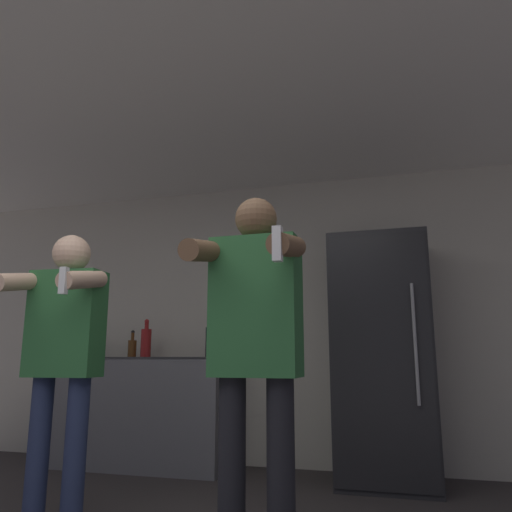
% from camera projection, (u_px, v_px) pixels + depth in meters
% --- Properties ---
extents(wall_back, '(7.00, 0.06, 2.55)m').
position_uv_depth(wall_back, '(261.00, 320.00, 4.61)').
color(wall_back, beige).
rests_on(wall_back, ground_plane).
extents(ceiling_slab, '(7.00, 3.75, 0.05)m').
position_uv_depth(ceiling_slab, '(196.00, 106.00, 3.33)').
color(ceiling_slab, silver).
rests_on(ceiling_slab, wall_back).
extents(refrigerator, '(0.74, 0.75, 1.87)m').
position_uv_depth(refrigerator, '(383.00, 357.00, 3.88)').
color(refrigerator, '#262628').
rests_on(refrigerator, ground_plane).
extents(counter, '(1.70, 0.63, 0.94)m').
position_uv_depth(counter, '(139.00, 411.00, 4.42)').
color(counter, slate).
rests_on(counter, ground_plane).
extents(bottle_brown_liquor, '(0.07, 0.07, 0.35)m').
position_uv_depth(bottle_brown_liquor, '(210.00, 341.00, 4.37)').
color(bottle_brown_liquor, black).
rests_on(bottle_brown_liquor, counter).
extents(bottle_clear_vodka, '(0.08, 0.08, 0.34)m').
position_uv_depth(bottle_clear_vodka, '(93.00, 343.00, 4.68)').
color(bottle_clear_vodka, '#194723').
rests_on(bottle_clear_vodka, counter).
extents(bottle_green_wine, '(0.08, 0.08, 0.24)m').
position_uv_depth(bottle_green_wine, '(132.00, 347.00, 4.56)').
color(bottle_green_wine, '#563314').
rests_on(bottle_green_wine, counter).
extents(bottle_tall_gin, '(0.09, 0.09, 0.34)m').
position_uv_depth(bottle_tall_gin, '(146.00, 342.00, 4.54)').
color(bottle_tall_gin, maroon).
rests_on(bottle_tall_gin, counter).
extents(person_woman_foreground, '(0.48, 0.47, 1.67)m').
position_uv_depth(person_woman_foreground, '(255.00, 339.00, 2.24)').
color(person_woman_foreground, black).
rests_on(person_woman_foreground, ground_plane).
extents(person_man_side, '(0.52, 0.52, 1.66)m').
position_uv_depth(person_man_side, '(63.00, 343.00, 2.88)').
color(person_man_side, navy).
rests_on(person_man_side, ground_plane).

